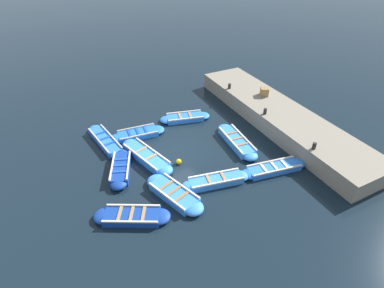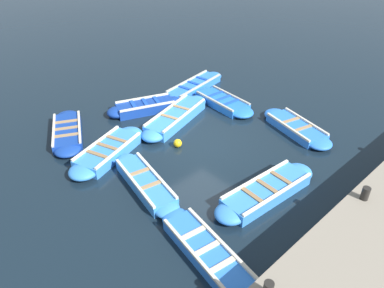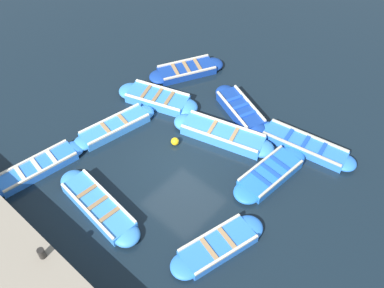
% 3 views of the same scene
% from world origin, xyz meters
% --- Properties ---
extents(ground_plane, '(120.00, 120.00, 0.00)m').
position_xyz_m(ground_plane, '(0.00, 0.00, 0.00)').
color(ground_plane, black).
extents(boat_alongside, '(1.93, 4.04, 0.47)m').
position_xyz_m(boat_alongside, '(1.83, -0.32, 0.20)').
color(boat_alongside, '#3884E0').
rests_on(boat_alongside, ground).
extents(boat_drifting, '(3.48, 1.38, 0.40)m').
position_xyz_m(boat_drifting, '(-0.56, 3.00, 0.17)').
color(boat_drifting, '#3884E0').
rests_on(boat_drifting, ground).
extents(boat_inner_gap, '(3.35, 1.23, 0.37)m').
position_xyz_m(boat_inner_gap, '(1.52, -2.68, 0.16)').
color(boat_inner_gap, blue).
rests_on(boat_inner_gap, ground).
extents(boat_mid_row, '(1.17, 3.86, 0.43)m').
position_xyz_m(boat_mid_row, '(-3.31, 0.68, 0.19)').
color(boat_mid_row, '#3884E0').
rests_on(boat_mid_row, ground).
extents(boat_end_of_row, '(3.40, 1.70, 0.36)m').
position_xyz_m(boat_end_of_row, '(-1.83, -3.11, 0.15)').
color(boat_end_of_row, blue).
rests_on(boat_end_of_row, ground).
extents(boat_tucked, '(1.42, 3.96, 0.39)m').
position_xyz_m(boat_tucked, '(3.44, -2.84, 0.16)').
color(boat_tucked, blue).
rests_on(boat_tucked, ground).
extents(boat_bow_out, '(3.66, 1.34, 0.36)m').
position_xyz_m(boat_bow_out, '(-3.69, 3.52, 0.15)').
color(boat_bow_out, blue).
rests_on(boat_bow_out, ground).
extents(boat_centre, '(2.01, 3.54, 0.44)m').
position_xyz_m(boat_centre, '(1.63, 2.90, 0.19)').
color(boat_centre, '#3884E0').
rests_on(boat_centre, ground).
extents(boat_far_corner, '(1.91, 3.23, 0.45)m').
position_xyz_m(boat_far_corner, '(3.33, 0.03, 0.20)').
color(boat_far_corner, navy).
rests_on(boat_far_corner, ground).
extents(boat_outer_left, '(3.36, 2.34, 0.38)m').
position_xyz_m(boat_outer_left, '(3.77, 3.28, 0.16)').
color(boat_outer_left, navy).
rests_on(boat_outer_left, ground).
extents(bollard_mid_north, '(0.20, 0.20, 0.35)m').
position_xyz_m(bollard_mid_north, '(-5.71, 0.00, 1.21)').
color(bollard_mid_north, black).
rests_on(bollard_mid_north, quay_wall).
extents(buoy_orange_near, '(0.30, 0.30, 0.30)m').
position_xyz_m(buoy_orange_near, '(0.44, 0.82, 0.15)').
color(buoy_orange_near, '#EAB214').
rests_on(buoy_orange_near, ground).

